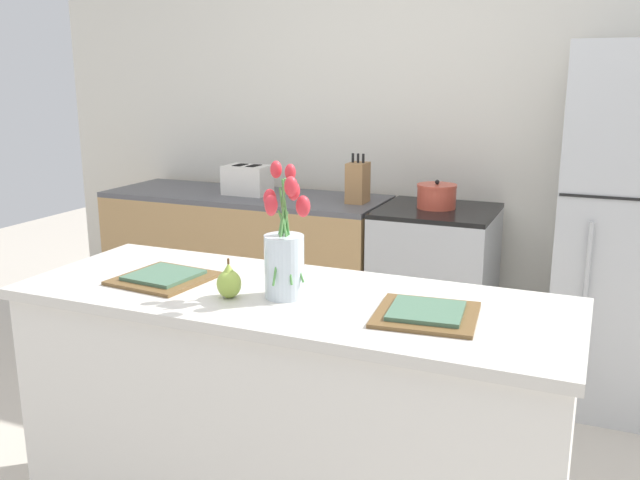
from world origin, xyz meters
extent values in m
cube|color=silver|center=(0.00, 2.00, 1.35)|extent=(5.20, 0.08, 2.70)
cube|color=silver|center=(0.00, 0.00, 0.44)|extent=(1.76, 0.62, 0.88)
cube|color=beige|center=(0.00, 0.00, 0.90)|extent=(1.80, 0.66, 0.03)
cube|color=tan|center=(-1.06, 1.60, 0.44)|extent=(1.68, 0.60, 0.88)
cube|color=#515156|center=(-1.06, 1.60, 0.90)|extent=(1.68, 0.60, 0.03)
cube|color=#B2B5B7|center=(0.10, 1.60, 0.45)|extent=(0.60, 0.60, 0.89)
cube|color=black|center=(0.10, 1.60, 0.90)|extent=(0.60, 0.60, 0.02)
cube|color=black|center=(0.10, 1.30, 0.41)|extent=(0.42, 0.01, 0.29)
cube|color=#B7BABC|center=(1.05, 1.60, 0.87)|extent=(0.68, 0.64, 1.75)
cylinder|color=#B2B5B7|center=(0.86, 1.26, 0.60)|extent=(0.02, 0.02, 0.76)
cylinder|color=silver|center=(0.00, -0.04, 1.02)|extent=(0.13, 0.13, 0.20)
cylinder|color=#569E4C|center=(0.03, -0.04, 1.09)|extent=(0.10, 0.02, 0.22)
ellipsoid|color=red|center=(0.07, -0.05, 1.22)|extent=(0.04, 0.04, 0.07)
cylinder|color=#569E4C|center=(0.01, -0.02, 1.10)|extent=(0.03, 0.03, 0.27)
ellipsoid|color=red|center=(0.02, -0.01, 1.26)|extent=(0.04, 0.04, 0.06)
cylinder|color=#569E4C|center=(0.00, -0.02, 1.13)|extent=(0.01, 0.04, 0.32)
ellipsoid|color=red|center=(0.01, 0.00, 1.31)|extent=(0.03, 0.03, 0.05)
cylinder|color=#569E4C|center=(-0.01, -0.02, 1.14)|extent=(0.06, 0.06, 0.33)
ellipsoid|color=red|center=(-0.04, 0.00, 1.32)|extent=(0.04, 0.04, 0.05)
cylinder|color=#569E4C|center=(-0.03, -0.03, 1.09)|extent=(0.06, 0.02, 0.24)
ellipsoid|color=red|center=(-0.05, -0.02, 1.23)|extent=(0.04, 0.04, 0.06)
cylinder|color=#569E4C|center=(-0.01, -0.05, 1.08)|extent=(0.04, 0.05, 0.22)
ellipsoid|color=red|center=(-0.03, -0.07, 1.21)|extent=(0.04, 0.04, 0.05)
cylinder|color=#569E4C|center=(0.00, -0.07, 1.09)|extent=(0.01, 0.10, 0.23)
ellipsoid|color=red|center=(0.00, -0.12, 1.23)|extent=(0.04, 0.04, 0.06)
cylinder|color=#569E4C|center=(0.01, -0.05, 1.12)|extent=(0.08, 0.08, 0.29)
ellipsoid|color=red|center=(0.05, -0.09, 1.28)|extent=(0.04, 0.04, 0.06)
ellipsoid|color=#9EBC47|center=(-0.16, -0.11, 0.96)|extent=(0.08, 0.08, 0.09)
cone|color=#9EBC47|center=(-0.16, -0.11, 1.01)|extent=(0.04, 0.04, 0.03)
cylinder|color=brown|center=(-0.16, -0.11, 1.04)|extent=(0.01, 0.01, 0.02)
cube|color=brown|center=(-0.46, -0.04, 0.93)|extent=(0.32, 0.32, 0.01)
cube|color=#477056|center=(-0.46, -0.04, 0.94)|extent=(0.23, 0.23, 0.01)
cube|color=brown|center=(0.46, -0.04, 0.93)|extent=(0.32, 0.32, 0.01)
cube|color=#477056|center=(0.46, -0.04, 0.94)|extent=(0.23, 0.23, 0.01)
cube|color=silver|center=(-1.03, 1.59, 1.00)|extent=(0.26, 0.18, 0.17)
cube|color=black|center=(-1.08, 1.59, 1.08)|extent=(0.05, 0.11, 0.01)
cube|color=black|center=(-0.99, 1.59, 1.08)|extent=(0.05, 0.11, 0.01)
cube|color=black|center=(-1.17, 1.59, 1.02)|extent=(0.02, 0.02, 0.02)
cylinder|color=#CC4C38|center=(0.09, 1.61, 0.97)|extent=(0.20, 0.20, 0.11)
cylinder|color=#CC4C38|center=(0.09, 1.61, 1.03)|extent=(0.21, 0.21, 0.01)
sphere|color=black|center=(0.09, 1.61, 1.05)|extent=(0.02, 0.02, 0.02)
cube|color=#A37547|center=(-0.35, 1.60, 1.02)|extent=(0.10, 0.14, 0.22)
cylinder|color=black|center=(-0.38, 1.60, 1.16)|extent=(0.01, 0.01, 0.05)
cylinder|color=black|center=(-0.35, 1.60, 1.16)|extent=(0.01, 0.01, 0.05)
cylinder|color=black|center=(-0.32, 1.60, 1.16)|extent=(0.01, 0.01, 0.05)
camera|label=1|loc=(0.90, -1.86, 1.60)|focal=38.00mm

